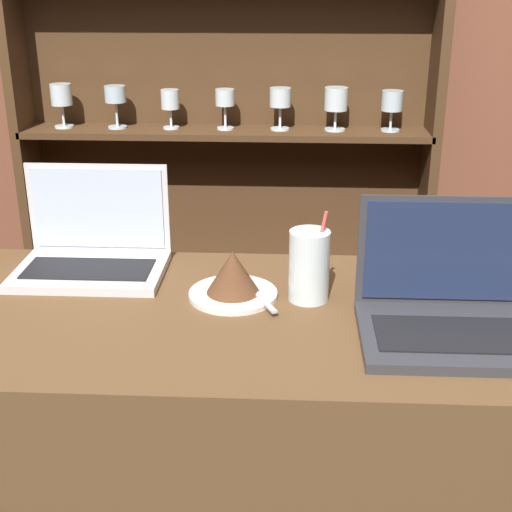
{
  "coord_description": "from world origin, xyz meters",
  "views": [
    {
      "loc": [
        0.17,
        -0.9,
        1.55
      ],
      "look_at": [
        0.1,
        0.32,
        1.06
      ],
      "focal_mm": 50.0,
      "sensor_mm": 36.0,
      "label": 1
    }
  ],
  "objects_px": {
    "cake_plate": "(233,278)",
    "water_glass": "(309,266)",
    "laptop_near": "(93,248)",
    "laptop_far": "(455,306)"
  },
  "relations": [
    {
      "from": "cake_plate",
      "to": "water_glass",
      "type": "height_order",
      "value": "water_glass"
    },
    {
      "from": "water_glass",
      "to": "laptop_near",
      "type": "bearing_deg",
      "value": 164.48
    },
    {
      "from": "laptop_near",
      "to": "cake_plate",
      "type": "xyz_separation_m",
      "value": [
        0.31,
        -0.12,
        -0.01
      ]
    },
    {
      "from": "laptop_near",
      "to": "water_glass",
      "type": "xyz_separation_m",
      "value": [
        0.45,
        -0.13,
        0.02
      ]
    },
    {
      "from": "laptop_near",
      "to": "cake_plate",
      "type": "height_order",
      "value": "laptop_near"
    },
    {
      "from": "cake_plate",
      "to": "water_glass",
      "type": "bearing_deg",
      "value": -0.83
    },
    {
      "from": "laptop_far",
      "to": "cake_plate",
      "type": "height_order",
      "value": "laptop_far"
    },
    {
      "from": "laptop_near",
      "to": "cake_plate",
      "type": "relative_size",
      "value": 1.71
    },
    {
      "from": "laptop_far",
      "to": "cake_plate",
      "type": "distance_m",
      "value": 0.42
    },
    {
      "from": "laptop_near",
      "to": "water_glass",
      "type": "bearing_deg",
      "value": -15.52
    }
  ]
}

